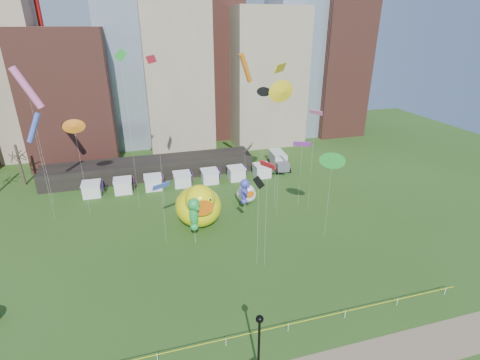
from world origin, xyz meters
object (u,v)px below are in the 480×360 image
object	(u,v)px
seahorse_purple	(244,190)
box_truck	(278,160)
small_duck	(247,193)
big_duck	(199,205)
seahorse_green	(194,212)
lamppost	(259,337)

from	to	relation	value
seahorse_purple	box_truck	world-z (taller)	seahorse_purple
small_duck	box_truck	size ratio (longest dim) A/B	0.61
big_duck	seahorse_green	xyz separation A→B (m)	(-1.39, -4.66, 1.48)
big_duck	seahorse_purple	bearing A→B (deg)	15.65
small_duck	seahorse_green	size ratio (longest dim) A/B	0.67
seahorse_purple	lamppost	world-z (taller)	lamppost
seahorse_purple	small_duck	bearing A→B (deg)	52.73
lamppost	seahorse_green	bearing A→B (deg)	95.12
big_duck	lamppost	world-z (taller)	big_duck
big_duck	small_duck	bearing A→B (deg)	32.29
box_truck	seahorse_purple	bearing A→B (deg)	-121.52
small_duck	box_truck	xyz separation A→B (m)	(10.64, 13.11, -0.02)
seahorse_green	box_truck	size ratio (longest dim) A/B	0.92
seahorse_green	lamppost	xyz separation A→B (m)	(1.82, -20.24, -0.95)
big_duck	small_duck	world-z (taller)	big_duck
big_duck	lamppost	size ratio (longest dim) A/B	1.50
seahorse_green	lamppost	distance (m)	20.35
small_duck	big_duck	bearing A→B (deg)	-147.97
seahorse_green	seahorse_purple	distance (m)	10.73
box_truck	seahorse_green	bearing A→B (deg)	-127.46
small_duck	lamppost	distance (m)	31.00
lamppost	small_duck	bearing A→B (deg)	74.73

